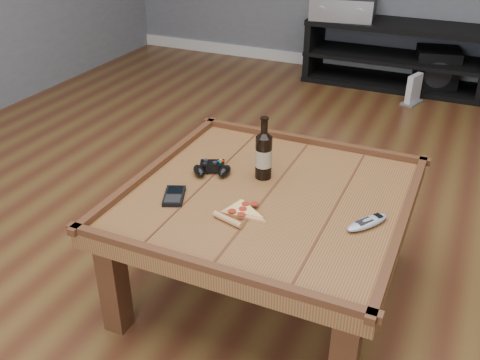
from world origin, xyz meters
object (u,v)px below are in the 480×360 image
at_px(smartphone, 174,196).
at_px(game_controller, 212,169).
at_px(coffee_table, 268,208).
at_px(remote_control, 367,222).
at_px(media_console, 395,55).
at_px(av_receiver, 344,7).
at_px(pizza_slice, 241,212).
at_px(game_console, 413,91).
at_px(beer_bottle, 264,154).
at_px(subwoofer, 436,69).

bearing_deg(smartphone, game_controller, 56.94).
xyz_separation_m(coffee_table, remote_control, (0.38, -0.06, 0.07)).
bearing_deg(media_console, av_receiver, -179.20).
bearing_deg(game_controller, remote_control, -33.62).
distance_m(media_console, pizza_slice, 2.92).
relative_size(av_receiver, game_console, 2.40).
bearing_deg(pizza_slice, av_receiver, 113.85).
distance_m(game_controller, pizza_slice, 0.31).
bearing_deg(pizza_slice, smartphone, -163.91).
height_order(beer_bottle, remote_control, beer_bottle).
relative_size(beer_bottle, game_controller, 1.59).
xyz_separation_m(media_console, game_console, (0.22, -0.36, -0.14)).
distance_m(coffee_table, media_console, 2.75).
height_order(coffee_table, subwoofer, coffee_table).
height_order(coffee_table, game_controller, game_controller).
relative_size(beer_bottle, pizza_slice, 1.04).
distance_m(game_controller, remote_control, 0.65).
relative_size(coffee_table, smartphone, 6.99).
height_order(game_controller, remote_control, game_controller).
relative_size(media_console, beer_bottle, 5.60).
distance_m(beer_bottle, subwoofer, 2.74).
bearing_deg(av_receiver, remote_control, -80.70).
distance_m(beer_bottle, remote_control, 0.48).
bearing_deg(remote_control, beer_bottle, -167.40).
relative_size(smartphone, subwoofer, 0.39).
xyz_separation_m(av_receiver, game_console, (0.67, -0.35, -0.48)).
xyz_separation_m(beer_bottle, game_controller, (-0.19, -0.06, -0.08)).
bearing_deg(av_receiver, subwoofer, -3.12).
distance_m(coffee_table, smartphone, 0.35).
xyz_separation_m(media_console, subwoofer, (0.32, 0.05, -0.09)).
bearing_deg(pizza_slice, game_controller, 151.02).
bearing_deg(beer_bottle, remote_control, -20.82).
xyz_separation_m(media_console, pizza_slice, (-0.04, -2.91, 0.21)).
height_order(pizza_slice, subwoofer, pizza_slice).
height_order(remote_control, game_console, remote_control).
xyz_separation_m(remote_control, game_console, (-0.16, 2.44, -0.36)).
xyz_separation_m(game_controller, remote_control, (0.64, -0.11, -0.01)).
relative_size(smartphone, remote_control, 0.84).
xyz_separation_m(smartphone, subwoofer, (0.63, 2.96, -0.30)).
bearing_deg(media_console, game_console, -58.74).
relative_size(pizza_slice, subwoofer, 0.64).
bearing_deg(remote_control, smartphone, -137.37).
xyz_separation_m(av_receiver, subwoofer, (0.77, 0.05, -0.43)).
height_order(media_console, remote_control, media_console).
relative_size(pizza_slice, game_console, 1.08).
bearing_deg(subwoofer, media_console, 176.62).
bearing_deg(game_console, coffee_table, -76.34).
bearing_deg(av_receiver, game_controller, -93.15).
xyz_separation_m(game_controller, smartphone, (-0.04, -0.22, -0.01)).
distance_m(media_console, game_controller, 2.72).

